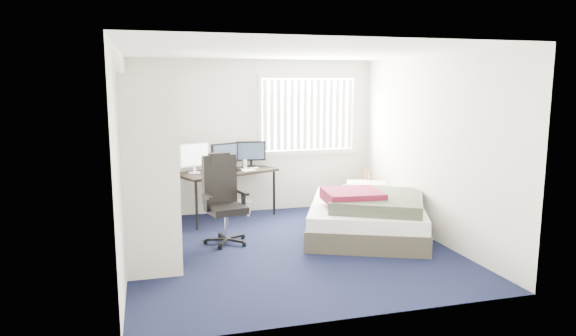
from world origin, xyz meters
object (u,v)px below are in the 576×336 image
at_px(office_chair, 224,208).
at_px(nightstand, 367,186).
at_px(bed, 367,214).
at_px(desk, 226,169).

distance_m(office_chair, nightstand, 2.69).
bearing_deg(bed, desk, 141.71).
xyz_separation_m(desk, office_chair, (-0.22, -1.24, -0.33)).
height_order(desk, bed, desk).
height_order(desk, nightstand, desk).
distance_m(desk, bed, 2.34).
bearing_deg(nightstand, office_chair, -159.15).
relative_size(office_chair, nightstand, 1.50).
relative_size(office_chair, bed, 0.47).
height_order(office_chair, nightstand, office_chair).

